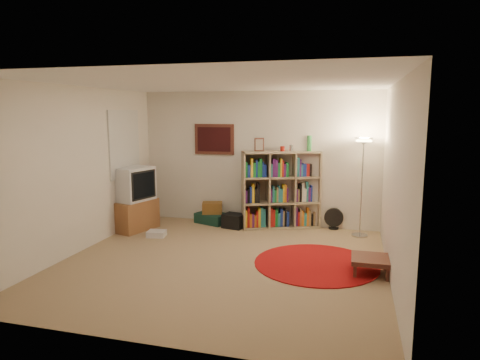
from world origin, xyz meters
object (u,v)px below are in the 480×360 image
object	(u,v)px
floor_lamp	(363,155)
side_table	(371,260)
suitcase	(212,218)
tv_stand	(133,200)
floor_fan	(334,219)
bookshelf	(280,191)

from	to	relation	value
floor_lamp	side_table	size ratio (longest dim) A/B	3.39
suitcase	tv_stand	bearing A→B (deg)	-126.67
floor_fan	side_table	size ratio (longest dim) A/B	0.78
tv_stand	suitcase	bearing A→B (deg)	49.79
bookshelf	floor_lamp	bearing A→B (deg)	-30.59
bookshelf	tv_stand	xyz separation A→B (m)	(-2.52, -0.85, -0.13)
bookshelf	suitcase	xyz separation A→B (m)	(-1.30, -0.05, -0.59)
bookshelf	tv_stand	distance (m)	2.66
side_table	suitcase	bearing A→B (deg)	145.84
floor_lamp	floor_fan	distance (m)	1.34
floor_fan	tv_stand	xyz separation A→B (m)	(-3.51, -0.96, 0.35)
floor_fan	tv_stand	size ratio (longest dim) A/B	0.34
floor_lamp	tv_stand	size ratio (longest dim) A/B	1.48
floor_fan	suitcase	distance (m)	2.29
bookshelf	floor_fan	distance (m)	1.11
tv_stand	side_table	world-z (taller)	tv_stand
floor_fan	tv_stand	world-z (taller)	tv_stand
tv_stand	suitcase	world-z (taller)	tv_stand
floor_fan	side_table	distance (m)	2.19
floor_lamp	side_table	bearing A→B (deg)	-86.00
tv_stand	side_table	size ratio (longest dim) A/B	2.28
tv_stand	bookshelf	bearing A→B (deg)	35.30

